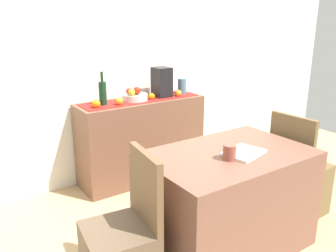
# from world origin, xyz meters

# --- Properties ---
(ground_plane) EXTENTS (6.40, 6.40, 0.02)m
(ground_plane) POSITION_xyz_m (0.00, 0.00, -0.01)
(ground_plane) COLOR tan
(ground_plane) RESTS_ON ground
(room_wall_rear) EXTENTS (6.40, 0.06, 2.70)m
(room_wall_rear) POSITION_xyz_m (0.00, 1.18, 1.35)
(room_wall_rear) COLOR white
(room_wall_rear) RESTS_ON ground
(sideboard_console) EXTENTS (1.30, 0.42, 0.85)m
(sideboard_console) POSITION_xyz_m (0.07, 0.92, 0.42)
(sideboard_console) COLOR brown
(sideboard_console) RESTS_ON ground
(table_runner) EXTENTS (1.23, 0.32, 0.01)m
(table_runner) POSITION_xyz_m (0.07, 0.92, 0.85)
(table_runner) COLOR maroon
(table_runner) RESTS_ON sideboard_console
(fruit_bowl) EXTENTS (0.25, 0.25, 0.06)m
(fruit_bowl) POSITION_xyz_m (-0.00, 0.92, 0.88)
(fruit_bowl) COLOR silver
(fruit_bowl) RESTS_ON table_runner
(apple_center) EXTENTS (0.06, 0.06, 0.06)m
(apple_center) POSITION_xyz_m (-0.06, 0.87, 0.95)
(apple_center) COLOR gold
(apple_center) RESTS_ON fruit_bowl
(apple_right) EXTENTS (0.07, 0.07, 0.07)m
(apple_right) POSITION_xyz_m (0.01, 0.89, 0.95)
(apple_right) COLOR red
(apple_right) RESTS_ON fruit_bowl
(apple_upper) EXTENTS (0.06, 0.06, 0.06)m
(apple_upper) POSITION_xyz_m (-0.05, 0.94, 0.95)
(apple_upper) COLOR #AE3A23
(apple_upper) RESTS_ON fruit_bowl
(wine_bottle) EXTENTS (0.07, 0.07, 0.32)m
(wine_bottle) POSITION_xyz_m (-0.34, 0.92, 0.97)
(wine_bottle) COLOR #14321C
(wine_bottle) RESTS_ON sideboard_console
(coffee_maker) EXTENTS (0.16, 0.18, 0.31)m
(coffee_maker) POSITION_xyz_m (0.32, 0.92, 1.00)
(coffee_maker) COLOR black
(coffee_maker) RESTS_ON sideboard_console
(ceramic_vase) EXTENTS (0.09, 0.09, 0.17)m
(ceramic_vase) POSITION_xyz_m (0.58, 0.92, 0.93)
(ceramic_vase) COLOR slate
(ceramic_vase) RESTS_ON sideboard_console
(orange_loose_near_bowl) EXTENTS (0.07, 0.07, 0.07)m
(orange_loose_near_bowl) POSITION_xyz_m (0.47, 0.84, 0.88)
(orange_loose_near_bowl) COLOR orange
(orange_loose_near_bowl) RESTS_ON sideboard_console
(orange_loose_mid) EXTENTS (0.08, 0.08, 0.08)m
(orange_loose_mid) POSITION_xyz_m (-0.44, 0.86, 0.89)
(orange_loose_mid) COLOR orange
(orange_loose_mid) RESTS_ON sideboard_console
(orange_loose_far) EXTENTS (0.07, 0.07, 0.07)m
(orange_loose_far) POSITION_xyz_m (0.16, 0.87, 0.88)
(orange_loose_far) COLOR orange
(orange_loose_far) RESTS_ON sideboard_console
(orange_loose_end) EXTENTS (0.08, 0.08, 0.08)m
(orange_loose_end) POSITION_xyz_m (-0.21, 0.84, 0.89)
(orange_loose_end) COLOR orange
(orange_loose_end) RESTS_ON sideboard_console
(dining_table) EXTENTS (1.16, 0.76, 0.74)m
(dining_table) POSITION_xyz_m (-0.01, -0.43, 0.37)
(dining_table) COLOR brown
(dining_table) RESTS_ON ground
(open_book) EXTENTS (0.32, 0.27, 0.02)m
(open_book) POSITION_xyz_m (0.05, -0.51, 0.75)
(open_book) COLOR white
(open_book) RESTS_ON dining_table
(coffee_cup) EXTENTS (0.09, 0.09, 0.10)m
(coffee_cup) POSITION_xyz_m (-0.10, -0.53, 0.79)
(coffee_cup) COLOR brown
(coffee_cup) RESTS_ON dining_table
(chair_by_corner) EXTENTS (0.42, 0.42, 0.90)m
(chair_by_corner) POSITION_xyz_m (0.83, -0.43, 0.27)
(chair_by_corner) COLOR brown
(chair_by_corner) RESTS_ON ground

